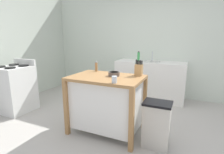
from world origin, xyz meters
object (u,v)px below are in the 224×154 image
object	(u,v)px
sink_faucet	(152,56)
bottle_hand_soap	(139,56)
drinking_cup	(114,79)
stove	(15,89)
trash_bin	(156,124)
pepper_grinder	(96,67)
bowl_ceramic_wide	(114,74)
knife_block	(139,70)
kitchen_island	(107,101)

from	to	relation	value
sink_faucet	bottle_hand_soap	world-z (taller)	bottle_hand_soap
drinking_cup	stove	world-z (taller)	stove
drinking_cup	trash_bin	size ratio (longest dim) A/B	0.14
trash_bin	pepper_grinder	bearing A→B (deg)	161.76
bowl_ceramic_wide	stove	size ratio (longest dim) A/B	0.17
bottle_hand_soap	stove	distance (m)	2.74
pepper_grinder	trash_bin	bearing A→B (deg)	-18.24
bowl_ceramic_wide	stove	distance (m)	2.14
drinking_cup	bottle_hand_soap	bearing A→B (deg)	97.67
drinking_cup	stove	distance (m)	2.32
bowl_ceramic_wide	sink_faucet	distance (m)	1.88
drinking_cup	sink_faucet	size ratio (longest dim) A/B	0.40
sink_faucet	pepper_grinder	bearing A→B (deg)	-109.89
knife_block	pepper_grinder	xyz separation A→B (m)	(-0.75, 0.03, -0.01)
knife_block	drinking_cup	size ratio (longest dim) A/B	2.75
kitchen_island	trash_bin	bearing A→B (deg)	-5.71
kitchen_island	bowl_ceramic_wide	world-z (taller)	bowl_ceramic_wide
bowl_ceramic_wide	bottle_hand_soap	xyz separation A→B (m)	(-0.11, 1.71, 0.09)
bowl_ceramic_wide	pepper_grinder	bearing A→B (deg)	153.49
pepper_grinder	stove	distance (m)	1.77
knife_block	sink_faucet	distance (m)	1.69
trash_bin	stove	distance (m)	2.78
knife_block	pepper_grinder	world-z (taller)	knife_block
knife_block	drinking_cup	xyz separation A→B (m)	(-0.16, -0.55, -0.05)
pepper_grinder	trash_bin	distance (m)	1.33
knife_block	stove	bearing A→B (deg)	-173.20
kitchen_island	stove	world-z (taller)	stove
stove	pepper_grinder	bearing A→B (deg)	10.77
kitchen_island	bowl_ceramic_wide	size ratio (longest dim) A/B	6.32
knife_block	kitchen_island	bearing A→B (deg)	-148.18
pepper_grinder	bottle_hand_soap	size ratio (longest dim) A/B	0.76
knife_block	pepper_grinder	distance (m)	0.75
kitchen_island	bowl_ceramic_wide	distance (m)	0.44
trash_bin	bottle_hand_soap	bearing A→B (deg)	113.25
kitchen_island	drinking_cup	size ratio (longest dim) A/B	12.26
sink_faucet	kitchen_island	bearing A→B (deg)	-97.85
knife_block	drinking_cup	distance (m)	0.57
bowl_ceramic_wide	drinking_cup	distance (m)	0.41
drinking_cup	bottle_hand_soap	xyz separation A→B (m)	(-0.28, 2.08, 0.08)
drinking_cup	pepper_grinder	distance (m)	0.83
knife_block	stove	size ratio (longest dim) A/B	0.24
sink_faucet	stove	bearing A→B (deg)	-138.97
trash_bin	bottle_hand_soap	size ratio (longest dim) A/B	2.74
pepper_grinder	sink_faucet	bearing A→B (deg)	70.11
bowl_ceramic_wide	bottle_hand_soap	distance (m)	1.71
kitchen_island	trash_bin	world-z (taller)	kitchen_island
knife_block	pepper_grinder	size ratio (longest dim) A/B	1.37
drinking_cup	pepper_grinder	world-z (taller)	pepper_grinder
kitchen_island	sink_faucet	distance (m)	2.03
pepper_grinder	stove	world-z (taller)	pepper_grinder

